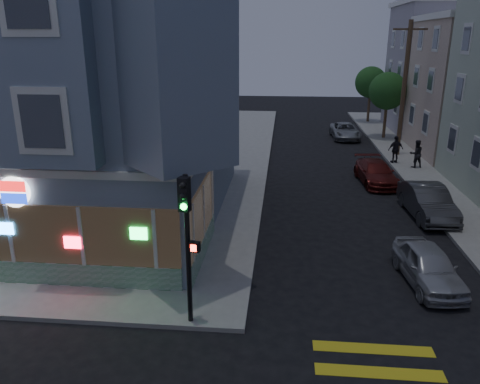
# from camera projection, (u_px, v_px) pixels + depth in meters

# --- Properties ---
(ground) EXTENTS (120.00, 120.00, 0.00)m
(ground) POSITION_uv_depth(u_px,v_px,m) (118.00, 375.00, 11.61)
(ground) COLOR black
(ground) RESTS_ON ground
(sidewalk_nw) EXTENTS (33.00, 42.00, 0.15)m
(sidewalk_nw) POSITION_uv_depth(u_px,v_px,m) (47.00, 151.00, 34.55)
(sidewalk_nw) COLOR gray
(sidewalk_nw) RESTS_ON ground
(corner_building) EXTENTS (14.60, 14.60, 11.40)m
(corner_building) POSITION_uv_depth(u_px,v_px,m) (60.00, 89.00, 20.72)
(corner_building) COLOR slate
(corner_building) RESTS_ON sidewalk_nw
(row_house_d) EXTENTS (12.00, 8.60, 10.50)m
(row_house_d) POSITION_uv_depth(u_px,v_px,m) (466.00, 70.00, 40.34)
(row_house_d) COLOR #948D9C
(row_house_d) RESTS_ON sidewalk_ne
(utility_pole) EXTENTS (2.20, 0.30, 9.00)m
(utility_pole) POSITION_uv_depth(u_px,v_px,m) (404.00, 88.00, 31.74)
(utility_pole) COLOR #4C3826
(utility_pole) RESTS_ON sidewalk_ne
(street_tree_near) EXTENTS (3.00, 3.00, 5.30)m
(street_tree_near) POSITION_uv_depth(u_px,v_px,m) (388.00, 91.00, 37.67)
(street_tree_near) COLOR #4C3826
(street_tree_near) RESTS_ON sidewalk_ne
(street_tree_far) EXTENTS (3.00, 3.00, 5.30)m
(street_tree_far) POSITION_uv_depth(u_px,v_px,m) (371.00, 82.00, 45.24)
(street_tree_far) COLOR #4C3826
(street_tree_far) RESTS_ON sidewalk_ne
(pedestrian_a) EXTENTS (0.98, 0.83, 1.76)m
(pedestrian_a) POSITION_uv_depth(u_px,v_px,m) (416.00, 154.00, 29.58)
(pedestrian_a) COLOR black
(pedestrian_a) RESTS_ON sidewalk_ne
(pedestrian_b) EXTENTS (1.13, 0.74, 1.78)m
(pedestrian_b) POSITION_uv_depth(u_px,v_px,m) (396.00, 149.00, 30.68)
(pedestrian_b) COLOR black
(pedestrian_b) RESTS_ON sidewalk_ne
(parked_car_a) EXTENTS (1.93, 3.97, 1.30)m
(parked_car_a) POSITION_uv_depth(u_px,v_px,m) (428.00, 266.00, 15.79)
(parked_car_a) COLOR #AEB1B6
(parked_car_a) RESTS_ON ground
(parked_car_b) EXTENTS (1.85, 4.61, 1.49)m
(parked_car_b) POSITION_uv_depth(u_px,v_px,m) (427.00, 202.00, 21.74)
(parked_car_b) COLOR #3A3C40
(parked_car_b) RESTS_ON ground
(parked_car_c) EXTENTS (2.19, 4.57, 1.29)m
(parked_car_c) POSITION_uv_depth(u_px,v_px,m) (376.00, 173.00, 26.82)
(parked_car_c) COLOR #5E1815
(parked_car_c) RESTS_ON ground
(parked_car_d) EXTENTS (2.32, 4.71, 1.29)m
(parked_car_d) POSITION_uv_depth(u_px,v_px,m) (345.00, 131.00, 38.94)
(parked_car_d) COLOR gray
(parked_car_d) RESTS_ON ground
(traffic_signal) EXTENTS (0.54, 0.50, 4.42)m
(traffic_signal) POSITION_uv_depth(u_px,v_px,m) (187.00, 227.00, 12.58)
(traffic_signal) COLOR black
(traffic_signal) RESTS_ON sidewalk_nw
(fire_hydrant) EXTENTS (0.41, 0.24, 0.71)m
(fire_hydrant) POSITION_uv_depth(u_px,v_px,m) (436.00, 202.00, 22.31)
(fire_hydrant) COLOR silver
(fire_hydrant) RESTS_ON sidewalk_ne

